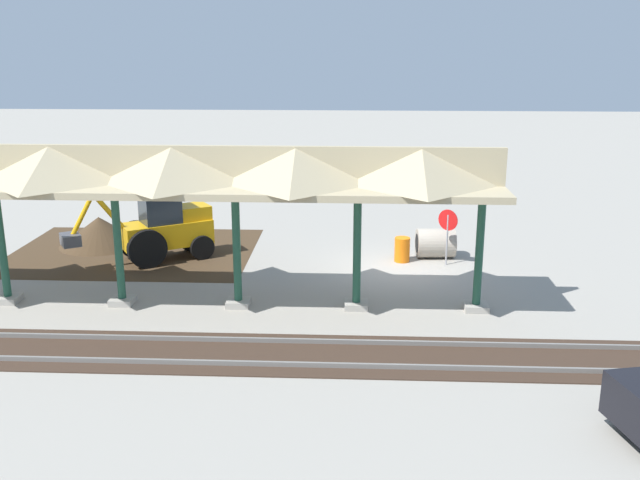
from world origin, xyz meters
name	(u,v)px	position (x,y,z in m)	size (l,w,h in m)	color
ground_plane	(396,270)	(0.00, 0.00, 0.00)	(120.00, 120.00, 0.00)	gray
dirt_work_zone	(134,252)	(9.95, -1.74, 0.00)	(9.14, 7.00, 0.01)	#42301E
platform_canopy	(173,170)	(6.80, 3.82, 4.17)	(19.16, 3.20, 4.90)	#9E998E
rail_tracks	(412,357)	(0.00, 7.29, 0.03)	(60.00, 2.58, 0.15)	slate
stop_sign	(448,226)	(-1.83, -0.66, 1.46)	(0.63, 0.47, 2.04)	gray
backhoe	(162,226)	(8.51, -0.83, 1.26)	(5.08, 3.80, 2.82)	orange
dirt_mound	(101,245)	(11.52, -2.57, 0.00)	(6.35, 6.35, 2.30)	#42301E
concrete_pipe	(435,243)	(-1.53, -1.59, 0.55)	(1.46, 1.19, 1.09)	#9E9384
traffic_barrel	(402,250)	(-0.27, -1.00, 0.45)	(0.56, 0.56, 0.90)	orange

